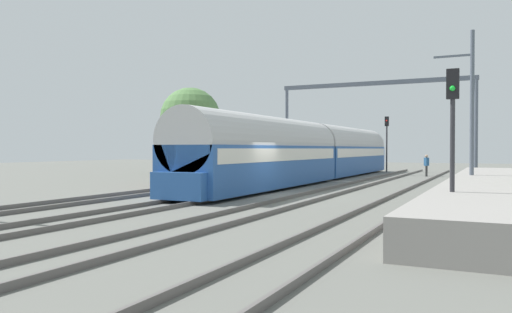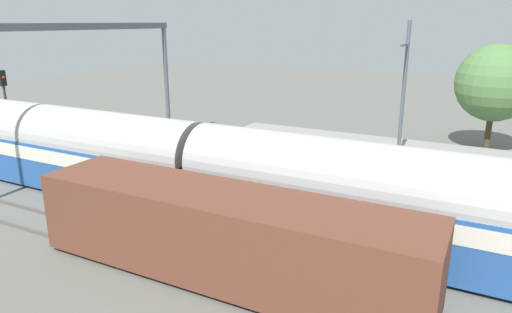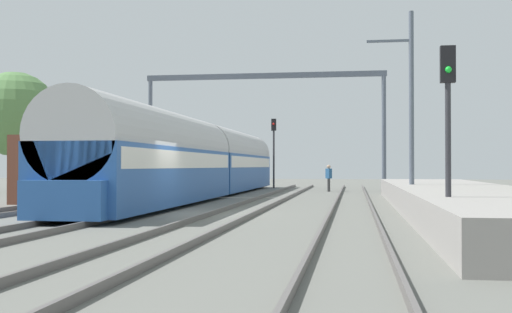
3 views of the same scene
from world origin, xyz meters
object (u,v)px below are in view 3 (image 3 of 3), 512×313
(passenger_train, at_px, (202,160))
(railway_signal_far, at_px, (274,144))
(freight_car, at_px, (106,170))
(person_crossing, at_px, (329,176))
(catenary_gantry, at_px, (264,103))
(railway_signal_near, at_px, (448,112))

(passenger_train, xyz_separation_m, railway_signal_far, (1.92, 14.99, 1.36))
(freight_car, xyz_separation_m, railway_signal_far, (5.83, 18.52, 1.86))
(person_crossing, bearing_deg, catenary_gantry, 42.57)
(passenger_train, xyz_separation_m, catenary_gantry, (1.96, 9.35, 3.91))
(catenary_gantry, bearing_deg, railway_signal_far, 90.41)
(passenger_train, bearing_deg, freight_car, -137.96)
(passenger_train, height_order, railway_signal_far, railway_signal_far)
(railway_signal_far, relative_size, catenary_gantry, 0.32)
(person_crossing, height_order, railway_signal_far, railway_signal_far)
(railway_signal_near, height_order, catenary_gantry, catenary_gantry)
(passenger_train, relative_size, railway_signal_far, 6.29)
(railway_signal_near, xyz_separation_m, catenary_gantry, (-8.22, 26.16, 2.92))
(passenger_train, xyz_separation_m, person_crossing, (6.29, 8.58, -0.94))
(railway_signal_near, bearing_deg, catenary_gantry, 107.44)
(freight_car, relative_size, person_crossing, 7.51)
(freight_car, distance_m, catenary_gantry, 14.83)
(passenger_train, xyz_separation_m, freight_car, (-3.92, -3.53, -0.50))
(person_crossing, bearing_deg, railway_signal_near, 151.30)
(passenger_train, xyz_separation_m, railway_signal_near, (10.18, -16.81, 0.99))
(passenger_train, height_order, freight_car, passenger_train)
(freight_car, relative_size, catenary_gantry, 0.81)
(freight_car, xyz_separation_m, railway_signal_near, (14.09, -13.28, 1.49))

